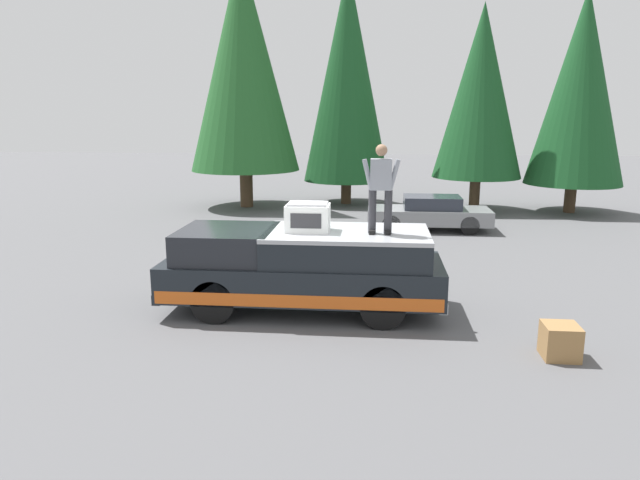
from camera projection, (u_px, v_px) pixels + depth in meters
The scene contains 10 objects.
ground_plane at pixel (286, 307), 11.96m from camera, with size 90.00×90.00×0.00m, color #565659.
pickup_truck at pixel (303, 268), 11.59m from camera, with size 2.01×5.54×1.65m.
compressor_unit at pixel (308, 217), 11.29m from camera, with size 0.65×0.84×0.56m.
person_on_truck_bed at pixel (381, 187), 10.93m from camera, with size 0.29×0.72×1.69m.
parked_car_grey at pixel (429, 213), 19.71m from camera, with size 1.64×4.10×1.16m.
wooden_crate at pixel (560, 341), 9.44m from camera, with size 0.56×0.56×0.56m, color olive.
conifer_far_left at pixel (580, 88), 22.31m from camera, with size 3.71×3.71×8.54m.
conifer_left at pixel (480, 92), 22.90m from camera, with size 3.53×3.53×8.09m.
conifer_center_left at pixel (347, 76), 24.47m from camera, with size 3.68×3.68×9.86m.
conifer_center_right at pixel (243, 63), 23.51m from camera, with size 4.50×4.50×10.19m.
Camera 1 is at (-11.27, -1.78, 3.91)m, focal length 32.64 mm.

